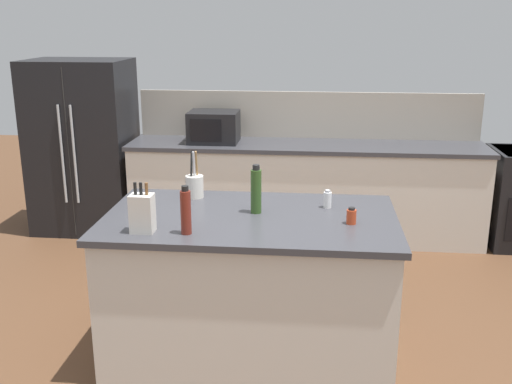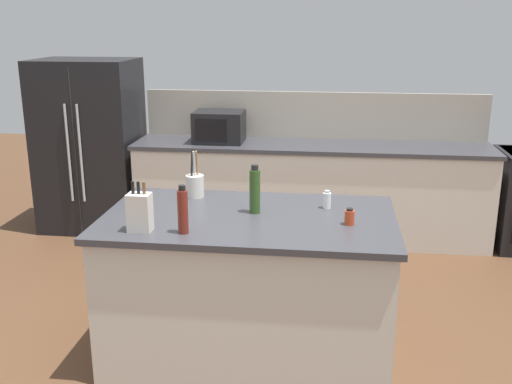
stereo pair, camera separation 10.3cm
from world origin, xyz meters
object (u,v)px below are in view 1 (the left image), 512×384
(knife_block, at_px, (142,213))
(vinegar_bottle, at_px, (186,211))
(salt_shaker, at_px, (327,199))
(olive_oil_bottle, at_px, (256,190))
(utensil_crock, at_px, (195,186))
(spice_jar_paprika, at_px, (351,216))
(refrigerator, at_px, (83,146))
(microwave, at_px, (214,127))

(knife_block, bearing_deg, vinegar_bottle, 0.69)
(salt_shaker, bearing_deg, olive_oil_bottle, -161.46)
(utensil_crock, distance_m, olive_oil_bottle, 0.53)
(vinegar_bottle, bearing_deg, spice_jar_paprika, 15.73)
(refrigerator, bearing_deg, vinegar_bottle, -58.10)
(utensil_crock, bearing_deg, microwave, 95.58)
(olive_oil_bottle, xyz_separation_m, spice_jar_paprika, (0.58, -0.15, -0.10))
(refrigerator, xyz_separation_m, knife_block, (1.37, -2.59, 0.20))
(refrigerator, height_order, knife_block, refrigerator)
(refrigerator, relative_size, salt_shaker, 14.74)
(microwave, distance_m, utensil_crock, 1.86)
(refrigerator, bearing_deg, spice_jar_paprika, -42.53)
(knife_block, height_order, utensil_crock, utensil_crock)
(microwave, distance_m, spice_jar_paprika, 2.58)
(vinegar_bottle, distance_m, salt_shaker, 0.97)
(microwave, relative_size, spice_jar_paprika, 4.73)
(olive_oil_bottle, height_order, salt_shaker, olive_oil_bottle)
(refrigerator, height_order, olive_oil_bottle, refrigerator)
(vinegar_bottle, distance_m, spice_jar_paprika, 0.97)
(utensil_crock, bearing_deg, knife_block, -102.77)
(microwave, xyz_separation_m, utensil_crock, (0.18, -1.85, -0.07))
(vinegar_bottle, bearing_deg, olive_oil_bottle, 49.51)
(refrigerator, height_order, microwave, refrigerator)
(refrigerator, height_order, utensil_crock, refrigerator)
(refrigerator, distance_m, salt_shaker, 3.16)
(knife_block, bearing_deg, salt_shaker, 29.27)
(refrigerator, xyz_separation_m, spice_jar_paprika, (2.54, -2.33, 0.13))
(microwave, bearing_deg, utensil_crock, -84.42)
(microwave, xyz_separation_m, olive_oil_bottle, (0.62, -2.13, -0.01))
(refrigerator, distance_m, microwave, 1.36)
(utensil_crock, bearing_deg, vinegar_bottle, -82.52)
(utensil_crock, bearing_deg, spice_jar_paprika, -23.16)
(refrigerator, relative_size, knife_block, 5.92)
(knife_block, distance_m, spice_jar_paprika, 1.21)
(utensil_crock, height_order, olive_oil_bottle, utensil_crock)
(microwave, relative_size, olive_oil_bottle, 1.55)
(knife_block, height_order, spice_jar_paprika, knife_block)
(knife_block, bearing_deg, olive_oil_bottle, 35.41)
(microwave, bearing_deg, olive_oil_bottle, -73.69)
(knife_block, xyz_separation_m, spice_jar_paprika, (1.18, 0.26, -0.07))
(microwave, bearing_deg, spice_jar_paprika, -62.24)
(refrigerator, distance_m, spice_jar_paprika, 3.46)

